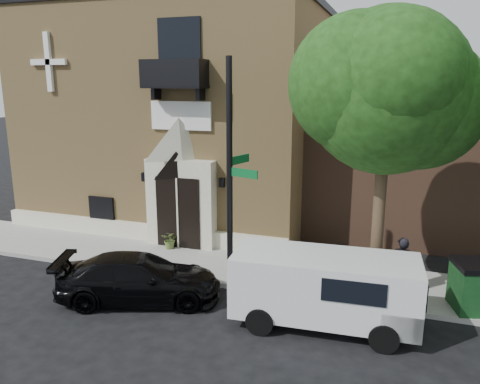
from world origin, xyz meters
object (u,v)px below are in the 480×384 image
(black_sedan, at_px, (139,278))
(pedestrian_near, at_px, (401,266))
(fire_hydrant, at_px, (356,284))
(street_sign, at_px, (231,174))
(cargo_van, at_px, (331,288))

(black_sedan, distance_m, pedestrian_near, 7.41)
(fire_hydrant, height_order, pedestrian_near, pedestrian_near)
(black_sedan, height_order, street_sign, street_sign)
(black_sedan, bearing_deg, fire_hydrant, -91.12)
(black_sedan, bearing_deg, pedestrian_near, -89.70)
(cargo_van, bearing_deg, fire_hydrant, 70.01)
(cargo_van, height_order, fire_hydrant, cargo_van)
(black_sedan, relative_size, fire_hydrant, 5.81)
(cargo_van, relative_size, fire_hydrant, 5.97)
(black_sedan, height_order, pedestrian_near, pedestrian_near)
(street_sign, bearing_deg, pedestrian_near, 26.06)
(street_sign, bearing_deg, fire_hydrant, 20.11)
(fire_hydrant, xyz_separation_m, pedestrian_near, (1.16, 0.57, 0.46))
(fire_hydrant, distance_m, pedestrian_near, 1.37)
(black_sedan, xyz_separation_m, pedestrian_near, (6.97, 2.49, 0.33))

